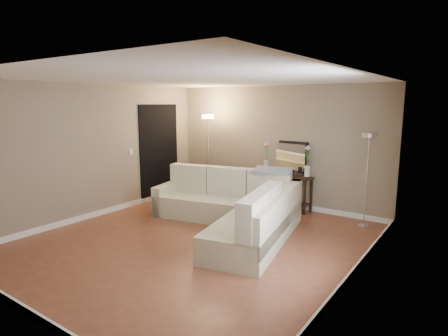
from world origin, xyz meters
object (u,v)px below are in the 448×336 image
Objects in this scene: floor_lamp_unlit at (368,161)px; console_table at (282,189)px; sectional_sofa at (235,208)px; floor_lamp_lit at (208,140)px.

console_table is at bearing 171.57° from floor_lamp_unlit.
console_table is 0.72× the size of floor_lamp_unlit.
floor_lamp_lit is at bearing 140.76° from sectional_sofa.
floor_lamp_lit reaches higher than console_table.
floor_lamp_lit reaches higher than floor_lamp_unlit.
console_table is at bearing 10.57° from floor_lamp_lit.
sectional_sofa is 1.66× the size of floor_lamp_lit.
sectional_sofa is 2.65× the size of console_table.
console_table is 1.98m from floor_lamp_unlit.
floor_lamp_unlit is (1.90, 1.39, 0.85)m from sectional_sofa.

